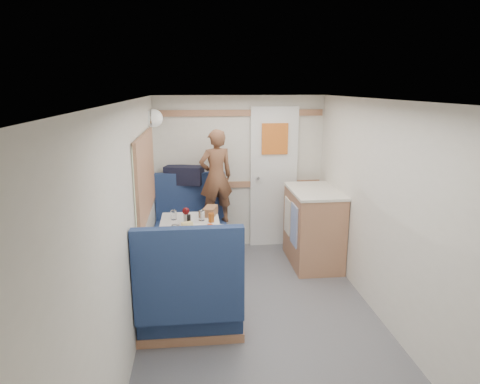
{
  "coord_description": "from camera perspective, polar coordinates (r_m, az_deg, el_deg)",
  "views": [
    {
      "loc": [
        -0.58,
        -3.23,
        2.11
      ],
      "look_at": [
        -0.14,
        0.9,
        1.08
      ],
      "focal_mm": 32.0,
      "sensor_mm": 36.0,
      "label": 1
    }
  ],
  "objects": [
    {
      "name": "floor",
      "position": [
        3.91,
        3.6,
        -18.8
      ],
      "size": [
        4.5,
        4.5,
        0.0
      ],
      "primitive_type": "plane",
      "color": "#515156",
      "rests_on": "ground"
    },
    {
      "name": "ceiling",
      "position": [
        3.29,
        4.13,
        11.98
      ],
      "size": [
        4.5,
        4.5,
        0.0
      ],
      "primitive_type": "plane",
      "rotation": [
        3.14,
        0.0,
        0.0
      ],
      "color": "silver",
      "rests_on": "wall_back"
    },
    {
      "name": "wall_back",
      "position": [
        5.63,
        -0.05,
        2.56
      ],
      "size": [
        2.2,
        0.02,
        2.0
      ],
      "primitive_type": "cube",
      "color": "silver",
      "rests_on": "floor"
    },
    {
      "name": "wall_left",
      "position": [
        3.46,
        -14.49,
        -5.24
      ],
      "size": [
        0.02,
        4.5,
        2.0
      ],
      "primitive_type": "cube",
      "color": "silver",
      "rests_on": "floor"
    },
    {
      "name": "wall_right",
      "position": [
        3.81,
        20.42,
        -3.92
      ],
      "size": [
        0.02,
        4.5,
        2.0
      ],
      "primitive_type": "cube",
      "color": "silver",
      "rests_on": "floor"
    },
    {
      "name": "oak_trim_low",
      "position": [
        5.64,
        -0.03,
        1.02
      ],
      "size": [
        2.15,
        0.02,
        0.08
      ],
      "primitive_type": "cube",
      "color": "#915E41",
      "rests_on": "wall_back"
    },
    {
      "name": "oak_trim_high",
      "position": [
        5.5,
        -0.03,
        10.5
      ],
      "size": [
        2.15,
        0.02,
        0.08
      ],
      "primitive_type": "cube",
      "color": "#915E41",
      "rests_on": "wall_back"
    },
    {
      "name": "side_window",
      "position": [
        4.35,
        -12.58,
        2.2
      ],
      "size": [
        0.04,
        1.3,
        0.72
      ],
      "primitive_type": "cube",
      "color": "#A4B196",
      "rests_on": "wall_left"
    },
    {
      "name": "rear_door",
      "position": [
        5.66,
        4.52,
        2.3
      ],
      "size": [
        0.62,
        0.12,
        1.86
      ],
      "color": "white",
      "rests_on": "wall_back"
    },
    {
      "name": "dinette_table",
      "position": [
        4.51,
        -6.66,
        -6.19
      ],
      "size": [
        0.62,
        0.92,
        0.72
      ],
      "color": "white",
      "rests_on": "floor"
    },
    {
      "name": "bench_far",
      "position": [
        5.41,
        -6.51,
        -5.7
      ],
      "size": [
        0.9,
        0.59,
        1.05
      ],
      "color": "navy",
      "rests_on": "floor"
    },
    {
      "name": "bench_near",
      "position": [
        3.83,
        -6.64,
        -14.4
      ],
      "size": [
        0.9,
        0.59,
        1.05
      ],
      "color": "navy",
      "rests_on": "floor"
    },
    {
      "name": "ledge",
      "position": [
        5.49,
        -6.66,
        0.91
      ],
      "size": [
        0.9,
        0.14,
        0.04
      ],
      "primitive_type": "cube",
      "color": "#915E41",
      "rests_on": "bench_far"
    },
    {
      "name": "dome_light",
      "position": [
        5.12,
        -11.39,
        9.63
      ],
      "size": [
        0.2,
        0.2,
        0.2
      ],
      "primitive_type": "sphere",
      "color": "white",
      "rests_on": "wall_left"
    },
    {
      "name": "galley_counter",
      "position": [
        5.25,
        9.71,
        -4.53
      ],
      "size": [
        0.57,
        0.92,
        0.92
      ],
      "color": "#915E41",
      "rests_on": "floor"
    },
    {
      "name": "person",
      "position": [
        5.25,
        -3.22,
        2.06
      ],
      "size": [
        0.48,
        0.39,
        1.16
      ],
      "primitive_type": "imported",
      "rotation": [
        0.0,
        0.0,
        3.43
      ],
      "color": "brown",
      "rests_on": "bench_far"
    },
    {
      "name": "duffel_bag",
      "position": [
        5.47,
        -7.45,
        2.26
      ],
      "size": [
        0.52,
        0.35,
        0.23
      ],
      "primitive_type": "cube",
      "rotation": [
        0.0,
        0.0,
        -0.29
      ],
      "color": "black",
      "rests_on": "ledge"
    },
    {
      "name": "tray",
      "position": [
        4.25,
        -4.19,
        -5.07
      ],
      "size": [
        0.39,
        0.44,
        0.02
      ],
      "primitive_type": "cube",
      "rotation": [
        0.0,
        0.0,
        -0.38
      ],
      "color": "silver",
      "rests_on": "dinette_table"
    },
    {
      "name": "orange_fruit",
      "position": [
        4.18,
        -4.01,
        -4.72
      ],
      "size": [
        0.08,
        0.08,
        0.08
      ],
      "primitive_type": "sphere",
      "color": "#DC4F09",
      "rests_on": "tray"
    },
    {
      "name": "cheese_block",
      "position": [
        4.36,
        -7.09,
        -4.28
      ],
      "size": [
        0.12,
        0.1,
        0.04
      ],
      "primitive_type": "cube",
      "rotation": [
        0.0,
        0.0,
        0.38
      ],
      "color": "#E4CE84",
      "rests_on": "tray"
    },
    {
      "name": "wine_glass",
      "position": [
        4.48,
        -7.22,
        -2.62
      ],
      "size": [
        0.08,
        0.08,
        0.17
      ],
      "color": "white",
      "rests_on": "dinette_table"
    },
    {
      "name": "tumbler_left",
      "position": [
        4.09,
        -8.58,
        -5.2
      ],
      "size": [
        0.08,
        0.08,
        0.12
      ],
      "primitive_type": "cylinder",
      "color": "white",
      "rests_on": "dinette_table"
    },
    {
      "name": "tumbler_mid",
      "position": [
        4.63,
        -8.85,
        -3.04
      ],
      "size": [
        0.06,
        0.06,
        0.1
      ],
      "primitive_type": "cylinder",
      "color": "white",
      "rests_on": "dinette_table"
    },
    {
      "name": "tumbler_right",
      "position": [
        4.57,
        -5.15,
        -3.13
      ],
      "size": [
        0.07,
        0.07,
        0.11
      ],
      "primitive_type": "cylinder",
      "color": "silver",
      "rests_on": "dinette_table"
    },
    {
      "name": "beer_glass",
      "position": [
        4.5,
        -3.86,
        -3.42
      ],
      "size": [
        0.06,
        0.06,
        0.1
      ],
      "primitive_type": "cylinder",
      "color": "brown",
      "rests_on": "dinette_table"
    },
    {
      "name": "pepper_grinder",
      "position": [
        4.45,
        -6.83,
        -3.66
      ],
      "size": [
        0.04,
        0.04,
        0.11
      ],
      "primitive_type": "cylinder",
      "color": "black",
      "rests_on": "dinette_table"
    },
    {
      "name": "salt_grinder",
      "position": [
        4.52,
        -7.33,
        -3.49
      ],
      "size": [
        0.04,
        0.04,
        0.09
      ],
      "primitive_type": "cylinder",
      "color": "silver",
      "rests_on": "dinette_table"
    },
    {
      "name": "bread_loaf",
      "position": [
        4.74,
        -3.98,
        -2.54
      ],
      "size": [
        0.18,
        0.25,
        0.09
      ],
      "primitive_type": "cube",
      "rotation": [
        0.0,
        0.0,
        -0.27
      ],
      "color": "olive",
      "rests_on": "dinette_table"
    }
  ]
}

